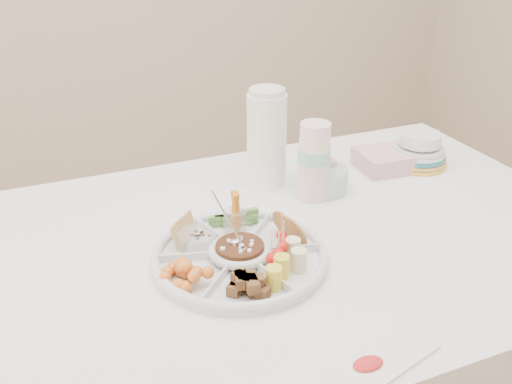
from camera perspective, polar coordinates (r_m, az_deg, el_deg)
name	(u,v)px	position (r m, az deg, el deg)	size (l,w,h in m)	color
dining_table	(291,353)	(1.60, 3.47, -15.75)	(1.52, 1.02, 0.76)	white
party_tray	(240,253)	(1.25, -1.63, -6.17)	(0.38, 0.38, 0.04)	white
bean_dip	(240,251)	(1.25, -1.63, -5.88)	(0.11, 0.11, 0.04)	#562719
tortillas	(285,227)	(1.31, 2.96, -3.48)	(0.10, 0.10, 0.06)	tan
carrot_cucumber	(234,209)	(1.34, -2.25, -1.67)	(0.11, 0.11, 0.10)	orange
pita_raisins	(187,233)	(1.29, -6.93, -4.13)	(0.12, 0.12, 0.06)	tan
cherries	(189,269)	(1.19, -6.75, -7.68)	(0.12, 0.12, 0.05)	orange
granola_chunks	(247,284)	(1.14, -0.92, -9.14)	(0.11, 0.11, 0.05)	#462912
banana_tomato	(297,252)	(1.19, 4.10, -5.98)	(0.11, 0.11, 0.09)	#FFE175
cup_stack	(314,156)	(1.49, 5.84, 3.63)	(0.09, 0.09, 0.24)	silver
thermos	(267,137)	(1.55, 1.07, 5.52)	(0.11, 0.11, 0.28)	white
flower_bowl	(324,174)	(1.56, 6.77, 1.81)	(0.13, 0.13, 0.10)	#ABD2B6
napkin_stack	(386,160)	(1.73, 12.86, 3.15)	(0.16, 0.14, 0.05)	#E3A4B1
plate_stack	(419,147)	(1.77, 15.99, 4.30)	(0.17, 0.17, 0.11)	yellow
placemat	(352,371)	(1.02, 9.62, -17.27)	(0.33, 0.11, 0.01)	white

